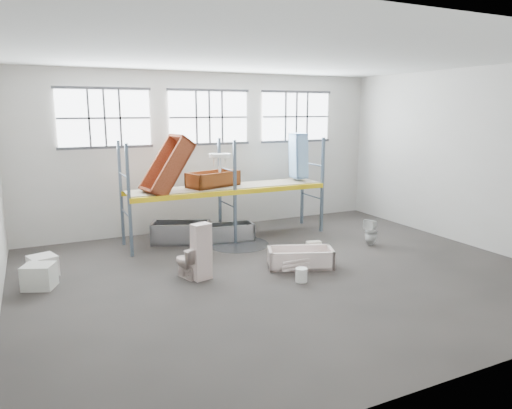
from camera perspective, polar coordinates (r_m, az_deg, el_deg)
floor at (r=11.31m, az=3.34°, el=-8.60°), size 12.00×10.00×0.10m
ceiling at (r=10.69m, az=3.67°, el=18.02°), size 12.00×10.00×0.10m
wall_back at (r=15.29m, az=-5.82°, el=6.45°), size 12.00×0.10×5.00m
wall_front at (r=6.82m, az=24.66°, el=-0.84°), size 12.00×0.10×5.00m
wall_right at (r=14.63m, az=24.77°, el=5.23°), size 0.10×10.00×5.00m
window_left at (r=14.35m, az=-18.04°, el=10.02°), size 2.60×0.04×1.60m
window_mid at (r=15.13m, az=-5.76°, el=10.57°), size 2.60×0.04×1.60m
window_right at (r=16.50m, az=4.92°, el=10.66°), size 2.60×0.04×1.60m
rack_upright_la at (r=12.58m, az=-15.26°, el=0.41°), size 0.08×0.08×3.00m
rack_upright_lb at (r=13.74m, az=-16.19°, el=1.27°), size 0.08×0.08×3.00m
rack_upright_ma at (r=13.43m, az=-2.59°, el=1.49°), size 0.08×0.08×3.00m
rack_upright_mb at (r=14.53m, az=-4.46°, el=2.23°), size 0.08×0.08×3.00m
rack_upright_ra at (r=14.85m, az=8.12°, el=2.35°), size 0.08×0.08×3.00m
rack_upright_rb at (r=15.85m, az=5.71°, el=2.99°), size 0.08×0.08×3.00m
rack_beam_front at (r=13.43m, az=-2.59°, el=1.49°), size 6.00×0.10×0.14m
rack_beam_back at (r=14.53m, az=-4.46°, el=2.23°), size 6.00×0.10×0.14m
shelf_deck at (r=13.96m, az=-3.57°, el=2.20°), size 5.90×1.10×0.03m
wet_patch at (r=13.59m, az=-2.20°, el=-4.87°), size 1.80×1.80×0.00m
bathtub_beige at (r=11.67m, az=5.45°, el=-6.50°), size 1.76×1.29×0.47m
cistern_spare at (r=12.34m, az=7.06°, el=-5.31°), size 0.41×0.27×0.36m
sink_in_tub at (r=11.86m, az=2.70°, el=-6.55°), size 0.56×0.56×0.15m
toilet_beige at (r=10.99m, az=-8.45°, el=-6.94°), size 0.62×0.83×0.75m
cistern_tall at (r=10.76m, az=-6.70°, el=-5.76°), size 0.48×0.37×1.31m
toilet_white at (r=13.81m, az=13.89°, el=-3.29°), size 0.45×0.44×0.77m
steel_tub_left at (r=13.86m, az=-9.17°, el=-3.39°), size 1.84×1.40×0.61m
steel_tub_right at (r=13.98m, az=-3.18°, el=-3.36°), size 1.44×0.80×0.50m
rust_tub_flat at (r=13.89m, az=-5.27°, el=3.13°), size 1.72×1.21×0.44m
rust_tub_tilted at (r=13.19m, az=-10.81°, el=4.61°), size 1.58×1.11×1.76m
sink_on_shelf at (r=13.57m, az=-4.45°, el=4.11°), size 0.75×0.66×0.55m
blue_tub_upright at (r=15.06m, az=5.20°, el=5.98°), size 0.53×0.72×1.44m
bucket at (r=10.73m, az=5.57°, el=-8.58°), size 0.35×0.35×0.32m
carton_near at (r=11.32m, az=-25.00°, el=-7.97°), size 0.79×0.74×0.54m
carton_far at (r=12.14m, az=-24.64°, el=-6.81°), size 0.71×0.71×0.47m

